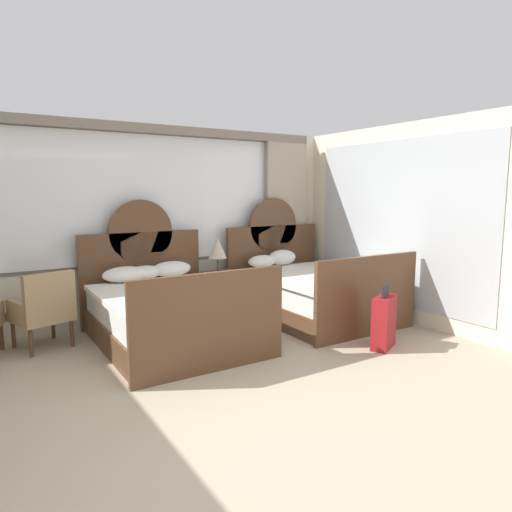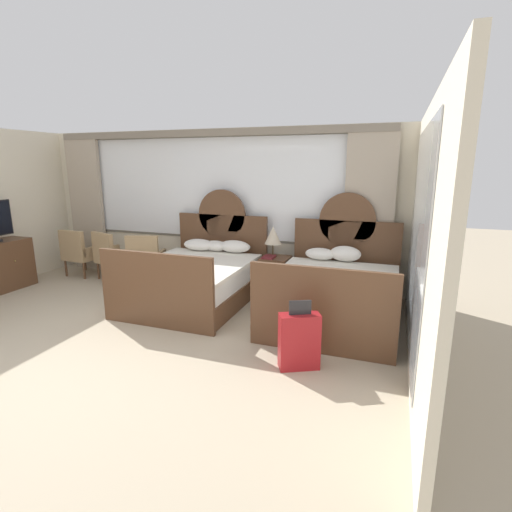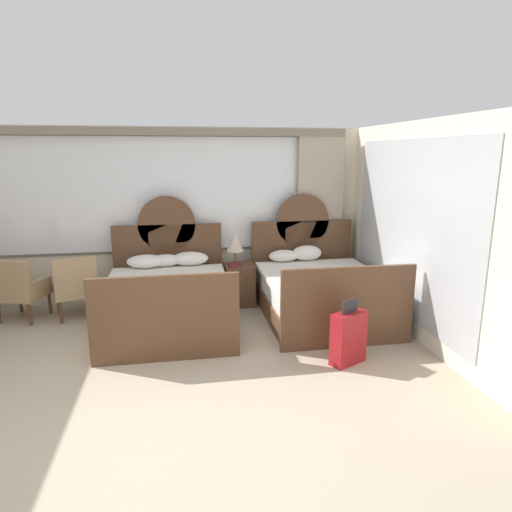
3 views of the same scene
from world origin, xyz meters
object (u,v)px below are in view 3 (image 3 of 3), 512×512
at_px(bed_near_mirror, 319,291).
at_px(suitcase_on_floor, 348,338).
at_px(book_on_nightstand, 235,265).
at_px(nightstand_between_beds, 239,284).
at_px(table_lamp_on_nightstand, 235,242).
at_px(armchair_by_window_left, 75,285).
at_px(bed_near_window, 168,299).
at_px(armchair_by_window_centre, 19,288).

distance_m(bed_near_mirror, suitcase_on_floor, 1.50).
bearing_deg(book_on_nightstand, nightstand_between_beds, 46.85).
distance_m(bed_near_mirror, book_on_nightstand, 1.33).
bearing_deg(suitcase_on_floor, table_lamp_on_nightstand, 113.90).
relative_size(book_on_nightstand, suitcase_on_floor, 0.35).
xyz_separation_m(armchair_by_window_left, suitcase_on_floor, (3.30, -2.02, -0.17)).
bearing_deg(nightstand_between_beds, bed_near_window, -147.49).
distance_m(bed_near_window, suitcase_on_floor, 2.50).
distance_m(nightstand_between_beds, armchair_by_window_centre, 3.13).
distance_m(bed_near_mirror, table_lamp_on_nightstand, 1.47).
xyz_separation_m(bed_near_window, armchair_by_window_centre, (-2.05, 0.52, 0.10)).
bearing_deg(bed_near_window, bed_near_mirror, -0.30).
bearing_deg(bed_near_mirror, armchair_by_window_left, 171.17).
xyz_separation_m(table_lamp_on_nightstand, book_on_nightstand, (-0.03, -0.12, -0.33)).
bearing_deg(table_lamp_on_nightstand, nightstand_between_beds, -31.95).
bearing_deg(armchair_by_window_left, bed_near_window, -21.97).
bearing_deg(armchair_by_window_centre, book_on_nightstand, 1.36).
relative_size(table_lamp_on_nightstand, armchair_by_window_left, 0.55).
xyz_separation_m(bed_near_mirror, book_on_nightstand, (-1.15, 0.61, 0.28)).
relative_size(bed_near_mirror, suitcase_on_floor, 2.86).
height_order(bed_near_window, armchair_by_window_centre, bed_near_window).
bearing_deg(armchair_by_window_left, bed_near_mirror, -8.83).
bearing_deg(armchair_by_window_centre, suitcase_on_floor, -26.57).
height_order(bed_near_mirror, table_lamp_on_nightstand, bed_near_mirror).
xyz_separation_m(bed_near_mirror, armchair_by_window_left, (-3.44, 0.53, 0.11)).
xyz_separation_m(table_lamp_on_nightstand, armchair_by_window_left, (-2.31, -0.20, -0.51)).
bearing_deg(suitcase_on_floor, armchair_by_window_centre, 153.43).
bearing_deg(nightstand_between_beds, suitcase_on_floor, -66.99).
relative_size(nightstand_between_beds, suitcase_on_floor, 0.85).
relative_size(nightstand_between_beds, armchair_by_window_left, 0.71).
bearing_deg(armchair_by_window_left, armchair_by_window_centre, 180.00).
height_order(bed_near_mirror, suitcase_on_floor, bed_near_mirror).
relative_size(nightstand_between_beds, book_on_nightstand, 2.46).
height_order(armchair_by_window_centre, suitcase_on_floor, armchair_by_window_centre).
xyz_separation_m(bed_near_window, table_lamp_on_nightstand, (1.02, 0.72, 0.61)).
relative_size(table_lamp_on_nightstand, suitcase_on_floor, 0.66).
height_order(armchair_by_window_left, suitcase_on_floor, armchair_by_window_left).
bearing_deg(nightstand_between_beds, table_lamp_on_nightstand, 148.05).
xyz_separation_m(nightstand_between_beds, book_on_nightstand, (-0.08, -0.09, 0.33)).
height_order(table_lamp_on_nightstand, suitcase_on_floor, table_lamp_on_nightstand).
height_order(book_on_nightstand, armchair_by_window_centre, armchair_by_window_centre).
bearing_deg(bed_near_mirror, book_on_nightstand, 152.24).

